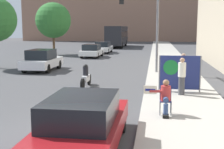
# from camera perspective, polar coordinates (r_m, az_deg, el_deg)

# --- Properties ---
(ground_plane) EXTENTS (160.00, 160.00, 0.00)m
(ground_plane) POSITION_cam_1_polar(r_m,az_deg,el_deg) (9.27, -10.09, -11.10)
(ground_plane) COLOR #444447
(sidewalk_curb) EXTENTS (3.36, 90.00, 0.14)m
(sidewalk_curb) POSITION_cam_1_polar(r_m,az_deg,el_deg) (23.51, 10.76, 1.03)
(sidewalk_curb) COLOR #A8A399
(sidewalk_curb) RESTS_ON ground_plane
(seated_protester) EXTENTS (0.95, 0.77, 1.21)m
(seated_protester) POSITION_cam_1_polar(r_m,az_deg,el_deg) (10.81, 9.69, -3.91)
(seated_protester) COLOR #474C56
(seated_protester) RESTS_ON sidewalk_curb
(jogger_on_sidewalk) EXTENTS (0.34, 0.34, 1.65)m
(jogger_on_sidewalk) POSITION_cam_1_polar(r_m,az_deg,el_deg) (14.13, 12.65, -0.27)
(jogger_on_sidewalk) COLOR #424247
(jogger_on_sidewalk) RESTS_ON sidewalk_curb
(pedestrian_behind) EXTENTS (0.34, 0.34, 1.71)m
(pedestrian_behind) POSITION_cam_1_polar(r_m,az_deg,el_deg) (15.76, 12.85, 0.74)
(pedestrian_behind) COLOR black
(pedestrian_behind) RESTS_ON sidewalk_curb
(protest_banner) EXTENTS (1.93, 0.06, 1.68)m
(protest_banner) POSITION_cam_1_polar(r_m,az_deg,el_deg) (14.81, 12.21, 0.35)
(protest_banner) COLOR slate
(protest_banner) RESTS_ON sidewalk_curb
(traffic_light_pole) EXTENTS (2.61, 2.38, 5.63)m
(traffic_light_pole) POSITION_cam_1_polar(r_m,az_deg,el_deg) (20.98, 5.87, 10.74)
(traffic_light_pole) COLOR slate
(traffic_light_pole) RESTS_ON sidewalk_curb
(parked_car_curbside) EXTENTS (1.88, 4.65, 1.41)m
(parked_car_curbside) POSITION_cam_1_polar(r_m,az_deg,el_deg) (8.00, -5.37, -8.84)
(parked_car_curbside) COLOR maroon
(parked_car_curbside) RESTS_ON ground_plane
(car_on_road_nearest) EXTENTS (1.88, 4.15, 1.54)m
(car_on_road_nearest) POSITION_cam_1_polar(r_m,az_deg,el_deg) (23.11, -12.68, 2.57)
(car_on_road_nearest) COLOR silver
(car_on_road_nearest) RESTS_ON ground_plane
(car_on_road_midblock) EXTENTS (1.85, 4.35, 1.37)m
(car_on_road_midblock) POSITION_cam_1_polar(r_m,az_deg,el_deg) (32.84, -3.71, 4.37)
(car_on_road_midblock) COLOR white
(car_on_road_midblock) RESTS_ON ground_plane
(car_on_road_distant) EXTENTS (1.79, 4.67, 1.38)m
(car_on_road_distant) POSITION_cam_1_polar(r_m,az_deg,el_deg) (38.32, -1.64, 5.00)
(car_on_road_distant) COLOR white
(car_on_road_distant) RESTS_ON ground_plane
(city_bus_on_road) EXTENTS (2.49, 10.32, 3.29)m
(city_bus_on_road) POSITION_cam_1_polar(r_m,az_deg,el_deg) (50.10, 0.93, 7.21)
(city_bus_on_road) COLOR #232328
(city_bus_on_road) RESTS_ON ground_plane
(motorcycle_on_road) EXTENTS (0.28, 2.15, 1.23)m
(motorcycle_on_road) POSITION_cam_1_polar(r_m,az_deg,el_deg) (16.26, -4.81, -0.53)
(motorcycle_on_road) COLOR silver
(motorcycle_on_road) RESTS_ON ground_plane
(street_tree_midblock) EXTENTS (4.04, 4.04, 5.94)m
(street_tree_midblock) POSITION_cam_1_polar(r_m,az_deg,el_deg) (36.69, -10.71, 9.71)
(street_tree_midblock) COLOR brown
(street_tree_midblock) RESTS_ON ground_plane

